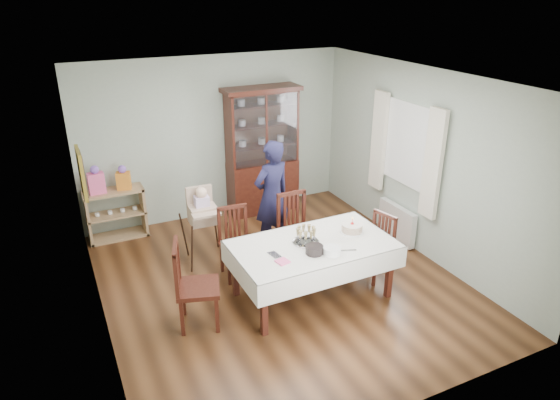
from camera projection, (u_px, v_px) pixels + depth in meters
floor at (280, 281)px, 6.76m from camera, size 5.00×5.00×0.00m
room_shell at (262, 150)px, 6.53m from camera, size 5.00×5.00×5.00m
dining_table at (312, 270)px, 6.30m from camera, size 2.01×1.16×0.76m
china_cabinet at (262, 149)px, 8.48m from camera, size 1.30×0.48×2.18m
sideboard at (116, 214)px, 7.80m from camera, size 0.90×0.38×0.80m
picture_frame at (81, 173)px, 5.89m from camera, size 0.04×0.48×0.58m
window at (408, 145)px, 7.28m from camera, size 0.04×1.02×1.22m
curtain_left at (433, 164)px, 6.78m from camera, size 0.07×0.30×1.55m
curtain_right at (379, 141)px, 7.80m from camera, size 0.07×0.30×1.55m
radiator at (397, 222)px, 7.75m from camera, size 0.10×0.80×0.55m
chair_far_left at (237, 256)px, 6.81m from camera, size 0.46×0.46×0.97m
chair_far_right at (297, 244)px, 7.10m from camera, size 0.47×0.47×1.03m
chair_end_left at (197, 301)px, 5.80m from camera, size 0.60×0.60×1.07m
chair_end_right at (374, 259)px, 6.79m from camera, size 0.49×0.49×0.90m
woman at (272, 196)px, 7.31m from camera, size 0.70×0.54×1.69m
high_chair at (204, 232)px, 7.14m from camera, size 0.52×0.52×1.13m
champagne_tray at (306, 238)px, 6.15m from camera, size 0.34×0.34×0.20m
birthday_cake at (352, 228)px, 6.41m from camera, size 0.31×0.31×0.21m
plate_stack_dark at (314, 250)px, 5.91m from camera, size 0.23×0.23×0.10m
plate_stack_white at (332, 251)px, 5.90m from camera, size 0.28×0.28×0.09m
napkin_stack at (283, 262)px, 5.74m from camera, size 0.16×0.16×0.02m
cutlery at (271, 255)px, 5.87m from camera, size 0.15×0.19×0.01m
cake_knife at (345, 250)px, 5.98m from camera, size 0.28×0.13×0.01m
gift_bag_pink at (96, 181)px, 7.46m from camera, size 0.24×0.16×0.44m
gift_bag_orange at (123, 179)px, 7.63m from camera, size 0.24×0.19×0.39m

